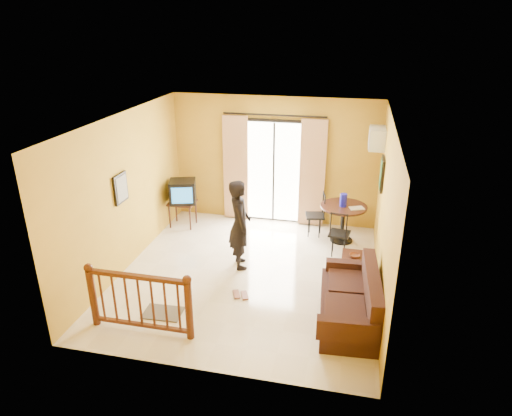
% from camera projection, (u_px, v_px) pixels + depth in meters
% --- Properties ---
extents(ground, '(5.00, 5.00, 0.00)m').
position_uv_depth(ground, '(248.00, 274.00, 8.24)').
color(ground, beige).
rests_on(ground, ground).
extents(room_shell, '(5.00, 5.00, 5.00)m').
position_uv_depth(room_shell, '(247.00, 186.00, 7.58)').
color(room_shell, white).
rests_on(room_shell, ground).
extents(balcony_door, '(2.25, 0.14, 2.46)m').
position_uv_depth(balcony_door, '(274.00, 171.00, 9.98)').
color(balcony_door, black).
rests_on(balcony_door, ground).
extents(tv_table, '(0.56, 0.47, 0.57)m').
position_uv_depth(tv_table, '(182.00, 205.00, 10.01)').
color(tv_table, black).
rests_on(tv_table, ground).
extents(television, '(0.67, 0.63, 0.49)m').
position_uv_depth(television, '(183.00, 191.00, 9.87)').
color(television, black).
rests_on(television, tv_table).
extents(picture_left, '(0.05, 0.42, 0.52)m').
position_uv_depth(picture_left, '(121.00, 188.00, 7.91)').
color(picture_left, black).
rests_on(picture_left, room_shell).
extents(dining_table, '(0.94, 0.94, 0.78)m').
position_uv_depth(dining_table, '(343.00, 213.00, 9.26)').
color(dining_table, black).
rests_on(dining_table, ground).
extents(water_jug, '(0.14, 0.14, 0.27)m').
position_uv_depth(water_jug, '(343.00, 200.00, 9.12)').
color(water_jug, '#1213B1').
rests_on(water_jug, dining_table).
extents(serving_tray, '(0.33, 0.27, 0.02)m').
position_uv_depth(serving_tray, '(357.00, 208.00, 9.05)').
color(serving_tray, beige).
rests_on(serving_tray, dining_table).
extents(dining_chairs, '(1.01, 1.23, 0.95)m').
position_uv_depth(dining_chairs, '(325.00, 244.00, 9.33)').
color(dining_chairs, black).
rests_on(dining_chairs, ground).
extents(air_conditioner, '(0.31, 0.60, 0.40)m').
position_uv_depth(air_conditioner, '(377.00, 138.00, 8.75)').
color(air_conditioner, silver).
rests_on(air_conditioner, room_shell).
extents(botanical_print, '(0.05, 0.50, 0.60)m').
position_uv_depth(botanical_print, '(382.00, 174.00, 8.33)').
color(botanical_print, black).
rests_on(botanical_print, room_shell).
extents(coffee_table, '(0.44, 0.79, 0.36)m').
position_uv_depth(coffee_table, '(354.00, 265.00, 8.07)').
color(coffee_table, black).
rests_on(coffee_table, ground).
extents(bowl, '(0.21, 0.21, 0.06)m').
position_uv_depth(bowl, '(355.00, 256.00, 8.08)').
color(bowl, brown).
rests_on(bowl, coffee_table).
extents(sofa, '(0.94, 1.83, 0.85)m').
position_uv_depth(sofa, '(352.00, 303.00, 6.84)').
color(sofa, black).
rests_on(sofa, ground).
extents(standing_person, '(0.61, 0.72, 1.68)m').
position_uv_depth(standing_person, '(240.00, 224.00, 8.23)').
color(standing_person, black).
rests_on(standing_person, ground).
extents(stair_balustrade, '(1.63, 0.13, 1.04)m').
position_uv_depth(stair_balustrade, '(139.00, 298.00, 6.54)').
color(stair_balustrade, '#471E0F').
rests_on(stair_balustrade, ground).
extents(doormat, '(0.62, 0.43, 0.02)m').
position_uv_depth(doormat, '(163.00, 313.00, 7.15)').
color(doormat, '#544D43').
rests_on(doormat, ground).
extents(sandals, '(0.33, 0.27, 0.03)m').
position_uv_depth(sandals, '(241.00, 295.00, 7.60)').
color(sandals, brown).
rests_on(sandals, ground).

